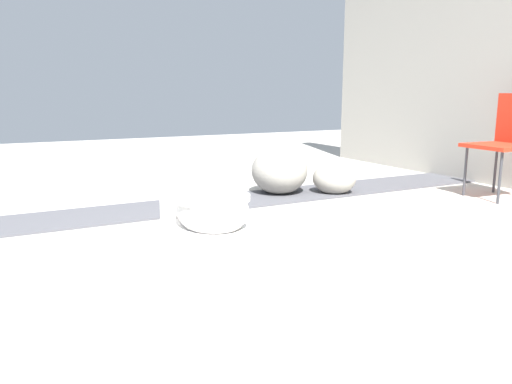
{
  "coord_description": "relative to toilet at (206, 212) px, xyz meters",
  "views": [
    {
      "loc": [
        2.3,
        -1.06,
        0.84
      ],
      "look_at": [
        -0.09,
        0.18,
        0.3
      ],
      "focal_mm": 35.0,
      "sensor_mm": 36.0,
      "label": 1
    }
  ],
  "objects": [
    {
      "name": "boulder_far",
      "position": [
        -1.18,
        1.14,
        -0.02
      ],
      "size": [
        0.67,
        0.65,
        0.4
      ],
      "primitive_type": "ellipsoid",
      "rotation": [
        0.0,
        0.0,
        2.66
      ],
      "color": "gray",
      "rests_on": "ground"
    },
    {
      "name": "toilet",
      "position": [
        0.0,
        0.0,
        0.0
      ],
      "size": [
        0.64,
        0.4,
        0.52
      ],
      "rotation": [
        0.0,
        0.0,
        -0.04
      ],
      "color": "white",
      "rests_on": "ground"
    },
    {
      "name": "folding_chair_left",
      "position": [
        -0.22,
        2.71,
        0.29
      ],
      "size": [
        0.47,
        0.47,
        0.83
      ],
      "rotation": [
        0.0,
        0.0,
        -1.64
      ],
      "color": "red",
      "rests_on": "ground"
    },
    {
      "name": "ground_plane",
      "position": [
        0.09,
        0.12,
        -0.22
      ],
      "size": [
        14.0,
        14.0,
        0.0
      ],
      "primitive_type": "plane",
      "color": "#B7B2A8"
    },
    {
      "name": "boulder_near",
      "position": [
        -0.95,
        1.54,
        -0.09
      ],
      "size": [
        0.47,
        0.47,
        0.27
      ],
      "primitive_type": "ellipsoid",
      "rotation": [
        0.0,
        0.0,
        0.83
      ],
      "color": "gray",
      "rests_on": "ground"
    },
    {
      "name": "gravel_strip",
      "position": [
        -1.07,
        0.62,
        -0.21
      ],
      "size": [
        0.56,
        8.0,
        0.01
      ],
      "primitive_type": "cube",
      "color": "#4C4C51",
      "rests_on": "ground"
    }
  ]
}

